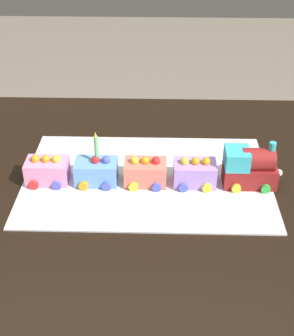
# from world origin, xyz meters

# --- Properties ---
(dining_table) EXTENTS (1.40, 1.00, 0.74)m
(dining_table) POSITION_xyz_m (0.00, 0.00, 0.63)
(dining_table) COLOR black
(dining_table) RESTS_ON ground
(cake_board) EXTENTS (0.60, 0.40, 0.00)m
(cake_board) POSITION_xyz_m (-0.06, -0.04, 0.74)
(cake_board) COLOR silver
(cake_board) RESTS_ON dining_table
(cake_locomotive) EXTENTS (0.14, 0.08, 0.12)m
(cake_locomotive) POSITION_xyz_m (-0.30, -0.02, 0.79)
(cake_locomotive) COLOR maroon
(cake_locomotive) RESTS_ON cake_board
(cake_car_hopper_lavender) EXTENTS (0.10, 0.08, 0.07)m
(cake_car_hopper_lavender) POSITION_xyz_m (-0.17, -0.02, 0.77)
(cake_car_hopper_lavender) COLOR #AD84E0
(cake_car_hopper_lavender) RESTS_ON cake_board
(cake_car_flatbed_coral) EXTENTS (0.10, 0.08, 0.07)m
(cake_car_flatbed_coral) POSITION_xyz_m (-0.06, -0.02, 0.77)
(cake_car_flatbed_coral) COLOR #F27260
(cake_car_flatbed_coral) RESTS_ON cake_board
(cake_car_tanker_sky_blue) EXTENTS (0.10, 0.08, 0.07)m
(cake_car_tanker_sky_blue) POSITION_xyz_m (0.06, -0.02, 0.77)
(cake_car_tanker_sky_blue) COLOR #669EEA
(cake_car_tanker_sky_blue) RESTS_ON cake_board
(cake_car_caboose_bubblegum) EXTENTS (0.10, 0.08, 0.07)m
(cake_car_caboose_bubblegum) POSITION_xyz_m (0.18, -0.02, 0.77)
(cake_car_caboose_bubblegum) COLOR pink
(cake_car_caboose_bubblegum) RESTS_ON cake_board
(birthday_candle) EXTENTS (0.01, 0.01, 0.07)m
(birthday_candle) POSITION_xyz_m (0.06, -0.02, 0.85)
(birthday_candle) COLOR #66D872
(birthday_candle) RESTS_ON cake_car_tanker_sky_blue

